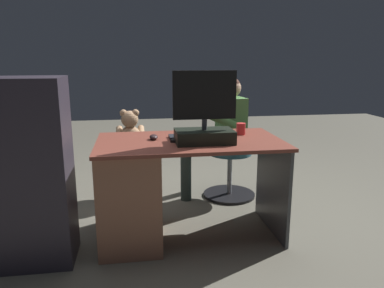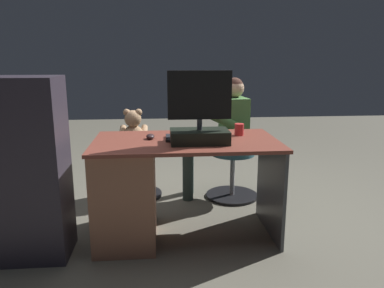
{
  "view_description": "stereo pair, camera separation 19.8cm",
  "coord_description": "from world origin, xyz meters",
  "px_view_note": "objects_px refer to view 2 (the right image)",
  "views": [
    {
      "loc": [
        0.38,
        2.97,
        1.32
      ],
      "look_at": [
        -0.08,
        -0.02,
        0.6
      ],
      "focal_mm": 34.92,
      "sensor_mm": 36.0,
      "label": 1
    },
    {
      "loc": [
        0.18,
        3.0,
        1.32
      ],
      "look_at": [
        -0.08,
        -0.02,
        0.6
      ],
      "focal_mm": 34.92,
      "sensor_mm": 36.0,
      "label": 2
    }
  ],
  "objects_px": {
    "computer_mouse": "(150,136)",
    "monitor": "(200,124)",
    "desk": "(139,187)",
    "cup": "(239,129)",
    "visitor_chair": "(232,169)",
    "keyboard": "(195,137)",
    "person": "(222,129)",
    "teddy_bear": "(133,131)",
    "tv_remote": "(172,139)",
    "office_chair_teddy": "(135,168)"
  },
  "relations": [
    {
      "from": "cup",
      "to": "tv_remote",
      "type": "distance_m",
      "value": 0.53
    },
    {
      "from": "keyboard",
      "to": "cup",
      "type": "distance_m",
      "value": 0.35
    },
    {
      "from": "keyboard",
      "to": "teddy_bear",
      "type": "distance_m",
      "value": 0.94
    },
    {
      "from": "tv_remote",
      "to": "desk",
      "type": "bearing_deg",
      "value": 21.47
    },
    {
      "from": "cup",
      "to": "person",
      "type": "bearing_deg",
      "value": -87.58
    },
    {
      "from": "monitor",
      "to": "person",
      "type": "distance_m",
      "value": 0.92
    },
    {
      "from": "keyboard",
      "to": "cup",
      "type": "bearing_deg",
      "value": -169.34
    },
    {
      "from": "office_chair_teddy",
      "to": "visitor_chair",
      "type": "distance_m",
      "value": 0.93
    },
    {
      "from": "tv_remote",
      "to": "visitor_chair",
      "type": "height_order",
      "value": "tv_remote"
    },
    {
      "from": "cup",
      "to": "visitor_chair",
      "type": "height_order",
      "value": "cup"
    },
    {
      "from": "monitor",
      "to": "visitor_chair",
      "type": "relative_size",
      "value": 1.0
    },
    {
      "from": "computer_mouse",
      "to": "tv_remote",
      "type": "xyz_separation_m",
      "value": [
        -0.16,
        0.06,
        -0.01
      ]
    },
    {
      "from": "office_chair_teddy",
      "to": "teddy_bear",
      "type": "height_order",
      "value": "teddy_bear"
    },
    {
      "from": "teddy_bear",
      "to": "person",
      "type": "distance_m",
      "value": 0.83
    },
    {
      "from": "cup",
      "to": "monitor",
      "type": "bearing_deg",
      "value": 34.94
    },
    {
      "from": "keyboard",
      "to": "person",
      "type": "distance_m",
      "value": 0.75
    },
    {
      "from": "desk",
      "to": "tv_remote",
      "type": "height_order",
      "value": "tv_remote"
    },
    {
      "from": "keyboard",
      "to": "computer_mouse",
      "type": "relative_size",
      "value": 4.38
    },
    {
      "from": "monitor",
      "to": "cup",
      "type": "bearing_deg",
      "value": -145.06
    },
    {
      "from": "desk",
      "to": "computer_mouse",
      "type": "relative_size",
      "value": 13.75
    },
    {
      "from": "tv_remote",
      "to": "monitor",
      "type": "bearing_deg",
      "value": 174.4
    },
    {
      "from": "cup",
      "to": "visitor_chair",
      "type": "xyz_separation_m",
      "value": [
        -0.08,
        -0.6,
        -0.5
      ]
    },
    {
      "from": "visitor_chair",
      "to": "computer_mouse",
      "type": "bearing_deg",
      "value": 41.99
    },
    {
      "from": "keyboard",
      "to": "person",
      "type": "bearing_deg",
      "value": -115.24
    },
    {
      "from": "keyboard",
      "to": "office_chair_teddy",
      "type": "xyz_separation_m",
      "value": [
        0.5,
        -0.77,
        -0.47
      ]
    },
    {
      "from": "keyboard",
      "to": "cup",
      "type": "height_order",
      "value": "cup"
    },
    {
      "from": "visitor_chair",
      "to": "cup",
      "type": "bearing_deg",
      "value": 82.57
    },
    {
      "from": "cup",
      "to": "tv_remote",
      "type": "height_order",
      "value": "cup"
    },
    {
      "from": "computer_mouse",
      "to": "teddy_bear",
      "type": "relative_size",
      "value": 0.26
    },
    {
      "from": "cup",
      "to": "tv_remote",
      "type": "relative_size",
      "value": 0.59
    },
    {
      "from": "tv_remote",
      "to": "office_chair_teddy",
      "type": "relative_size",
      "value": 0.3
    },
    {
      "from": "tv_remote",
      "to": "teddy_bear",
      "type": "height_order",
      "value": "teddy_bear"
    },
    {
      "from": "monitor",
      "to": "person",
      "type": "bearing_deg",
      "value": -109.72
    },
    {
      "from": "teddy_bear",
      "to": "cup",
      "type": "bearing_deg",
      "value": 139.45
    },
    {
      "from": "computer_mouse",
      "to": "cup",
      "type": "height_order",
      "value": "cup"
    },
    {
      "from": "cup",
      "to": "person",
      "type": "distance_m",
      "value": 0.62
    },
    {
      "from": "tv_remote",
      "to": "teddy_bear",
      "type": "xyz_separation_m",
      "value": [
        0.33,
        -0.86,
        -0.1
      ]
    },
    {
      "from": "computer_mouse",
      "to": "monitor",
      "type": "bearing_deg",
      "value": 155.36
    },
    {
      "from": "keyboard",
      "to": "person",
      "type": "xyz_separation_m",
      "value": [
        -0.32,
        -0.68,
        -0.08
      ]
    },
    {
      "from": "teddy_bear",
      "to": "visitor_chair",
      "type": "relative_size",
      "value": 0.74
    },
    {
      "from": "computer_mouse",
      "to": "teddy_bear",
      "type": "distance_m",
      "value": 0.82
    },
    {
      "from": "desk",
      "to": "office_chair_teddy",
      "type": "height_order",
      "value": "desk"
    },
    {
      "from": "office_chair_teddy",
      "to": "visitor_chair",
      "type": "xyz_separation_m",
      "value": [
        -0.92,
        0.11,
        0.0
      ]
    },
    {
      "from": "tv_remote",
      "to": "office_chair_teddy",
      "type": "xyz_separation_m",
      "value": [
        0.33,
        -0.84,
        -0.47
      ]
    },
    {
      "from": "desk",
      "to": "computer_mouse",
      "type": "distance_m",
      "value": 0.38
    },
    {
      "from": "desk",
      "to": "cup",
      "type": "relative_size",
      "value": 14.96
    },
    {
      "from": "desk",
      "to": "teddy_bear",
      "type": "distance_m",
      "value": 0.89
    },
    {
      "from": "monitor",
      "to": "computer_mouse",
      "type": "height_order",
      "value": "monitor"
    },
    {
      "from": "office_chair_teddy",
      "to": "person",
      "type": "xyz_separation_m",
      "value": [
        -0.82,
        0.1,
        0.39
      ]
    },
    {
      "from": "monitor",
      "to": "person",
      "type": "xyz_separation_m",
      "value": [
        -0.3,
        -0.84,
        -0.2
      ]
    }
  ]
}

